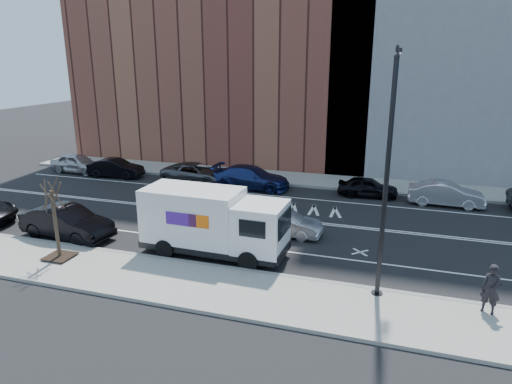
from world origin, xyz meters
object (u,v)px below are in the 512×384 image
Objects in this scene: fedex_van at (213,221)px; driving_sedan at (283,223)px; far_parked_a at (78,163)px; far_parked_b at (116,168)px; pedestrian at (491,289)px.

driving_sedan is at bearing 54.69° from fedex_van.
far_parked_a reaches higher than driving_sedan.
pedestrian is at bearing -121.82° from far_parked_b.
far_parked_b is at bearing 65.20° from driving_sedan.
fedex_van is 16.91m from far_parked_b.
far_parked_b is 1.06× the size of driving_sedan.
pedestrian is (27.95, -13.35, 0.30)m from far_parked_a.
fedex_van reaches higher than far_parked_b.
pedestrian is at bearing -118.94° from driving_sedan.
fedex_van is 4.30m from driving_sedan.
pedestrian is at bearing -111.70° from far_parked_a.
driving_sedan is at bearing -120.25° from far_parked_b.
pedestrian reaches higher than far_parked_a.
driving_sedan is (19.00, -8.00, -0.10)m from far_parked_a.
far_parked_b is at bearing 140.55° from fedex_van.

